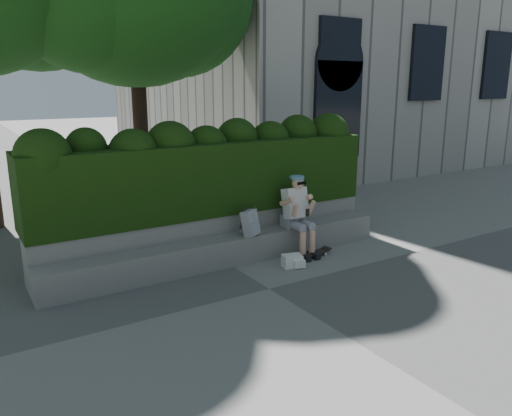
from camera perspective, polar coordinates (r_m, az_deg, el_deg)
ground at (r=7.35m, az=1.51°, el=-9.22°), size 80.00×80.00×0.00m
bench_ledge at (r=8.27m, az=-3.28°, el=-4.88°), size 6.00×0.45×0.45m
planter_wall at (r=8.63m, az=-4.82°, el=-3.06°), size 6.00×0.50×0.75m
hedge at (r=8.59m, az=-5.64°, el=3.55°), size 6.00×1.00×1.20m
person at (r=8.64m, az=4.72°, el=-0.43°), size 0.40×0.76×1.38m
skateboard at (r=8.65m, az=6.47°, el=-5.23°), size 0.72×0.27×0.07m
backpack_plaid at (r=8.24m, az=-0.64°, el=-1.72°), size 0.33×0.27×0.43m
backpack_ground at (r=8.18m, az=4.15°, el=-6.04°), size 0.35×0.29×0.20m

